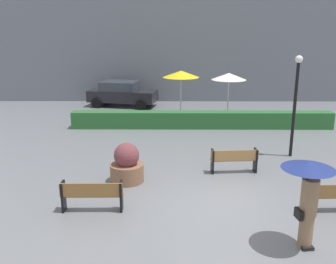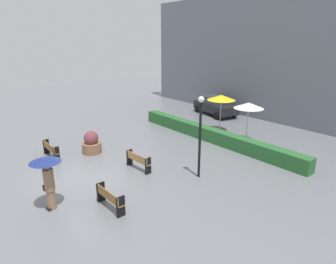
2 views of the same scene
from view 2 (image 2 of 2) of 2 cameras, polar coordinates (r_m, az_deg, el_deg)
The scene contains 12 objects.
ground_plane at distance 14.46m, azimuth -15.63°, elevation -8.48°, with size 60.00×60.00×0.00m, color slate.
bench_near_left at distance 17.18m, azimuth -21.89°, elevation -3.10°, with size 1.69×0.35×0.84m.
bench_near_right at distance 11.56m, azimuth -11.33°, elevation -12.37°, with size 1.58×0.40×0.81m.
bench_mid_center at distance 14.62m, azimuth -5.87°, elevation -5.46°, with size 1.62×0.45×0.83m.
pedestrian_with_umbrella at distance 11.85m, azimuth -22.38°, elevation -7.60°, with size 1.15×1.15×2.04m.
planter_pot at distance 17.20m, azimuth -14.64°, elevation -2.19°, with size 1.08×1.08×1.28m.
lamp_post at distance 13.23m, azimuth 6.28°, elevation 0.63°, with size 0.28×0.28×3.84m.
patio_umbrella_yellow at distance 20.31m, azimuth 10.32°, elevation 6.59°, with size 1.92×1.92×2.62m.
patio_umbrella_white at distance 18.58m, azimuth 15.42°, elevation 4.98°, with size 1.81×1.81×2.53m.
hedge_strip at distance 18.78m, azimuth 8.49°, elevation -0.58°, with size 12.80×0.70×0.82m, color #28602D.
building_facade at distance 24.20m, azimuth 21.30°, elevation 13.30°, with size 28.00×1.20×9.78m, color slate.
parked_car at distance 25.52m, azimuth 9.13°, elevation 5.15°, with size 4.46×2.62×1.57m.
Camera 2 is at (12.12, -4.90, 6.17)m, focal length 31.36 mm.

